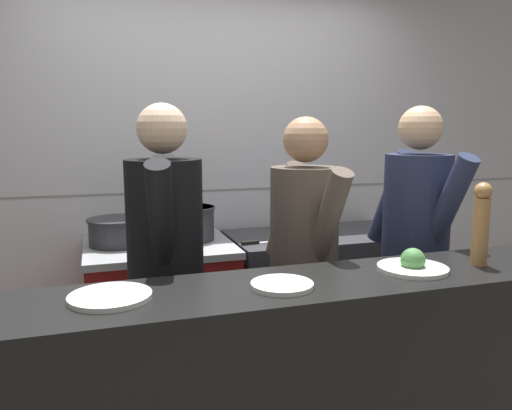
{
  "coord_description": "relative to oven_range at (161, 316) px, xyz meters",
  "views": [
    {
      "loc": [
        -0.78,
        -1.8,
        1.57
      ],
      "look_at": [
        0.05,
        0.76,
        1.15
      ],
      "focal_mm": 35.0,
      "sensor_mm": 36.0,
      "label": 1
    }
  ],
  "objects": [
    {
      "name": "oven_range",
      "position": [
        0.0,
        0.0,
        0.0
      ],
      "size": [
        0.86,
        0.71,
        0.89
      ],
      "color": "maroon",
      "rests_on": "ground_plane"
    },
    {
      "name": "pass_counter",
      "position": [
        0.61,
        -1.28,
        0.05
      ],
      "size": [
        2.62,
        0.45,
        1.01
      ],
      "color": "black",
      "rests_on": "ground_plane"
    },
    {
      "name": "mixing_bowl_steel",
      "position": [
        0.94,
        -0.04,
        0.49
      ],
      "size": [
        0.28,
        0.28,
        0.1
      ],
      "color": "#B7BABF",
      "rests_on": "prep_counter"
    },
    {
      "name": "chef_sous",
      "position": [
        0.6,
        -0.75,
        0.46
      ],
      "size": [
        0.37,
        0.71,
        1.62
      ],
      "rotation": [
        0.0,
        0.0,
        0.12
      ],
      "color": "black",
      "rests_on": "ground_plane"
    },
    {
      "name": "chefs_knife",
      "position": [
        0.63,
        -0.14,
        0.44
      ],
      "size": [
        0.41,
        0.07,
        0.02
      ],
      "color": "#B7BABF",
      "rests_on": "prep_counter"
    },
    {
      "name": "chef_line",
      "position": [
        1.24,
        -0.74,
        0.49
      ],
      "size": [
        0.38,
        0.74,
        1.68
      ],
      "rotation": [
        0.0,
        0.0,
        0.13
      ],
      "color": "black",
      "rests_on": "ground_plane"
    },
    {
      "name": "prep_counter",
      "position": [
        1.04,
        -0.0,
        -0.01
      ],
      "size": [
        1.18,
        0.65,
        0.88
      ],
      "color": "#38383D",
      "rests_on": "ground_plane"
    },
    {
      "name": "pepper_mill",
      "position": [
        1.15,
        -1.3,
        0.74
      ],
      "size": [
        0.07,
        0.07,
        0.34
      ],
      "color": "#AD7A47",
      "rests_on": "pass_counter"
    },
    {
      "name": "stock_pot",
      "position": [
        -0.23,
        0.05,
        0.53
      ],
      "size": [
        0.34,
        0.34,
        0.16
      ],
      "color": "#2D2D33",
      "rests_on": "oven_range"
    },
    {
      "name": "wall_back_tiled",
      "position": [
        0.44,
        0.4,
        0.85
      ],
      "size": [
        8.0,
        0.06,
        2.6
      ],
      "color": "silver",
      "rests_on": "ground_plane"
    },
    {
      "name": "plated_dish_main",
      "position": [
        -0.31,
        -1.26,
        0.57
      ],
      "size": [
        0.27,
        0.27,
        0.02
      ],
      "color": "white",
      "rests_on": "pass_counter"
    },
    {
      "name": "sauce_pot",
      "position": [
        0.2,
        0.05,
        0.55
      ],
      "size": [
        0.3,
        0.3,
        0.21
      ],
      "color": "#2D2D33",
      "rests_on": "oven_range"
    },
    {
      "name": "plated_dish_appetiser",
      "position": [
        0.27,
        -1.32,
        0.57
      ],
      "size": [
        0.22,
        0.22,
        0.02
      ],
      "color": "white",
      "rests_on": "pass_counter"
    },
    {
      "name": "plated_dish_dessert",
      "position": [
        0.84,
        -1.28,
        0.58
      ],
      "size": [
        0.28,
        0.28,
        0.1
      ],
      "color": "white",
      "rests_on": "pass_counter"
    },
    {
      "name": "chef_head_cook",
      "position": [
        -0.05,
        -0.7,
        0.49
      ],
      "size": [
        0.4,
        0.73,
        1.68
      ],
      "rotation": [
        0.0,
        0.0,
        -0.2
      ],
      "color": "black",
      "rests_on": "ground_plane"
    }
  ]
}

